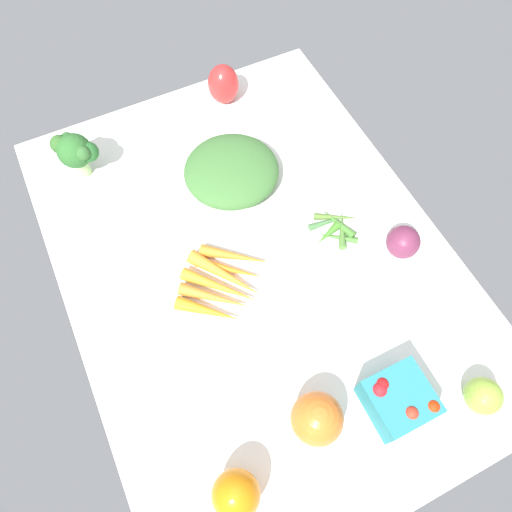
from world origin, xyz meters
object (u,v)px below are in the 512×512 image
(broccoli_head, at_px, (77,151))
(berry_basket, at_px, (398,400))
(bell_pepper_red, at_px, (223,84))
(leafy_greens_clump, at_px, (231,171))
(heirloom_tomato_orange, at_px, (317,419))
(red_onion_near_basket, at_px, (403,242))
(bell_pepper_orange, at_px, (236,495))
(okra_pile, at_px, (335,226))
(heirloom_tomato_green, at_px, (483,396))
(carrot_bunch, at_px, (222,283))

(broccoli_head, distance_m, berry_basket, 0.81)
(bell_pepper_red, bearing_deg, leafy_greens_clump, -20.19)
(heirloom_tomato_orange, height_order, red_onion_near_basket, heirloom_tomato_orange)
(red_onion_near_basket, bearing_deg, heirloom_tomato_orange, -55.58)
(berry_basket, xyz_separation_m, heirloom_tomato_orange, (-0.03, -0.14, 0.01))
(leafy_greens_clump, height_order, bell_pepper_orange, bell_pepper_orange)
(berry_basket, distance_m, okra_pile, 0.37)
(broccoli_head, height_order, berry_basket, broccoli_head)
(berry_basket, bearing_deg, bell_pepper_red, 177.87)
(broccoli_head, distance_m, bell_pepper_orange, 0.74)
(heirloom_tomato_orange, bearing_deg, berry_basket, 76.94)
(leafy_greens_clump, relative_size, berry_basket, 2.00)
(berry_basket, height_order, okra_pile, berry_basket)
(heirloom_tomato_orange, bearing_deg, leafy_greens_clump, 170.74)
(heirloom_tomato_green, xyz_separation_m, heirloom_tomato_orange, (-0.09, -0.28, 0.01))
(broccoli_head, xyz_separation_m, bell_pepper_red, (-0.07, 0.37, -0.02))
(carrot_bunch, relative_size, bell_pepper_orange, 2.49)
(carrot_bunch, relative_size, heirloom_tomato_orange, 2.47)
(okra_pile, bearing_deg, heirloom_tomato_green, 6.44)
(heirloom_tomato_orange, xyz_separation_m, red_onion_near_basket, (-0.22, 0.32, -0.01))
(broccoli_head, xyz_separation_m, leafy_greens_clump, (0.16, 0.29, -0.04))
(heirloom_tomato_green, height_order, bell_pepper_orange, bell_pepper_orange)
(broccoli_head, height_order, leafy_greens_clump, broccoli_head)
(heirloom_tomato_green, height_order, berry_basket, berry_basket)
(berry_basket, distance_m, red_onion_near_basket, 0.31)
(heirloom_tomato_green, xyz_separation_m, bell_pepper_orange, (-0.05, -0.45, 0.01))
(leafy_greens_clump, distance_m, carrot_bunch, 0.26)
(heirloom_tomato_green, relative_size, bell_pepper_orange, 0.73)
(leafy_greens_clump, bearing_deg, red_onion_near_basket, 37.18)
(okra_pile, relative_size, red_onion_near_basket, 1.78)
(red_onion_near_basket, bearing_deg, carrot_bunch, -103.37)
(heirloom_tomato_green, relative_size, heirloom_tomato_orange, 0.72)
(broccoli_head, relative_size, okra_pile, 0.93)
(carrot_bunch, xyz_separation_m, bell_pepper_orange, (0.35, -0.13, 0.03))
(leafy_greens_clump, xyz_separation_m, carrot_bunch, (0.23, -0.12, -0.02))
(berry_basket, bearing_deg, heirloom_tomato_green, 66.85)
(berry_basket, distance_m, carrot_bunch, 0.39)
(bell_pepper_orange, relative_size, bell_pepper_red, 0.89)
(broccoli_head, height_order, heirloom_tomato_orange, broccoli_head)
(berry_basket, xyz_separation_m, bell_pepper_orange, (0.01, -0.31, 0.01))
(heirloom_tomato_green, height_order, bell_pepper_red, bell_pepper_red)
(bell_pepper_orange, relative_size, red_onion_near_basket, 1.30)
(heirloom_tomato_green, height_order, red_onion_near_basket, red_onion_near_basket)
(bell_pepper_red, bearing_deg, broccoli_head, -79.61)
(leafy_greens_clump, relative_size, bell_pepper_orange, 2.35)
(bell_pepper_orange, bearing_deg, heirloom_tomato_green, 83.95)
(carrot_bunch, relative_size, bell_pepper_red, 2.21)
(okra_pile, relative_size, bell_pepper_orange, 1.36)
(okra_pile, relative_size, heirloom_tomato_orange, 1.35)
(red_onion_near_basket, bearing_deg, bell_pepper_red, -164.36)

